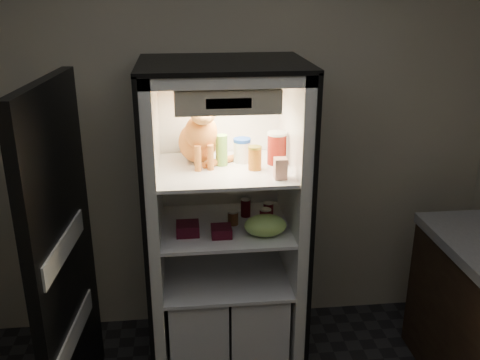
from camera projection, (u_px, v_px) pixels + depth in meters
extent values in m
plane|color=#A19A86|center=(218.00, 135.00, 3.40)|extent=(3.60, 0.00, 3.60)
cube|color=white|center=(221.00, 204.00, 3.43)|extent=(0.85, 0.06, 1.85)
cube|color=white|center=(157.00, 228.00, 3.09)|extent=(0.06, 0.70, 1.85)
cube|color=white|center=(291.00, 222.00, 3.17)|extent=(0.06, 0.70, 1.85)
cube|color=white|center=(223.00, 72.00, 2.82)|extent=(0.85, 0.70, 0.06)
cube|color=white|center=(226.00, 351.00, 3.45)|extent=(0.85, 0.70, 0.06)
cube|color=black|center=(149.00, 229.00, 3.09)|extent=(0.02, 0.72, 1.87)
cube|color=black|center=(298.00, 222.00, 3.18)|extent=(0.02, 0.72, 1.87)
cube|color=black|center=(223.00, 64.00, 2.81)|extent=(0.90, 0.72, 0.02)
cube|color=white|center=(225.00, 170.00, 2.98)|extent=(0.73, 0.62, 0.02)
cube|color=white|center=(225.00, 227.00, 3.10)|extent=(0.73, 0.62, 0.02)
cube|color=white|center=(198.00, 313.00, 3.29)|extent=(0.34, 0.58, 0.48)
cube|color=white|center=(254.00, 310.00, 3.32)|extent=(0.34, 0.58, 0.48)
cube|color=white|center=(226.00, 276.00, 3.22)|extent=(0.73, 0.62, 0.02)
cube|color=beige|center=(227.00, 100.00, 2.63)|extent=(0.52, 0.18, 0.12)
cube|color=black|center=(229.00, 103.00, 2.55)|extent=(0.22, 0.01, 0.05)
cube|color=black|center=(64.00, 263.00, 2.71)|extent=(0.14, 0.87, 1.85)
cube|color=white|center=(71.00, 332.00, 2.79)|extent=(0.12, 0.64, 0.12)
cube|color=white|center=(60.00, 247.00, 2.61)|extent=(0.12, 0.64, 0.12)
ellipsoid|color=#B14C16|center=(198.00, 142.00, 3.07)|extent=(0.26, 0.31, 0.23)
ellipsoid|color=#B14C16|center=(201.00, 132.00, 2.94)|extent=(0.20, 0.19, 0.20)
sphere|color=#BB6824|center=(203.00, 112.00, 2.83)|extent=(0.17, 0.17, 0.15)
sphere|color=#BB6824|center=(205.00, 117.00, 2.78)|extent=(0.07, 0.07, 0.06)
cone|color=#BB6824|center=(194.00, 98.00, 2.80)|extent=(0.07, 0.07, 0.07)
cone|color=#BB6824|center=(210.00, 97.00, 2.82)|extent=(0.07, 0.07, 0.07)
cylinder|color=#B14C16|center=(198.00, 158.00, 2.91)|extent=(0.04, 0.04, 0.14)
cylinder|color=#B14C16|center=(210.00, 157.00, 2.93)|extent=(0.04, 0.04, 0.14)
cylinder|color=#B14C16|center=(222.00, 161.00, 3.04)|extent=(0.24, 0.18, 0.04)
cylinder|color=green|center=(222.00, 151.00, 3.00)|extent=(0.07, 0.07, 0.16)
cylinder|color=green|center=(221.00, 136.00, 2.97)|extent=(0.07, 0.07, 0.01)
cylinder|color=white|center=(242.00, 152.00, 3.06)|extent=(0.10, 0.10, 0.12)
cylinder|color=#173FA4|center=(242.00, 140.00, 3.04)|extent=(0.10, 0.10, 0.02)
cylinder|color=maroon|center=(255.00, 159.00, 2.94)|extent=(0.07, 0.07, 0.12)
cylinder|color=#AC9E2E|center=(255.00, 148.00, 2.91)|extent=(0.08, 0.08, 0.01)
cylinder|color=maroon|center=(277.00, 149.00, 3.02)|extent=(0.11, 0.11, 0.17)
cylinder|color=white|center=(277.00, 134.00, 2.99)|extent=(0.11, 0.11, 0.01)
cube|color=white|center=(280.00, 168.00, 2.80)|extent=(0.07, 0.07, 0.11)
cylinder|color=black|center=(246.00, 208.00, 3.20)|extent=(0.06, 0.06, 0.11)
cylinder|color=#B2B2B2|center=(246.00, 199.00, 3.18)|extent=(0.06, 0.06, 0.00)
cylinder|color=black|center=(268.00, 212.00, 3.15)|extent=(0.06, 0.06, 0.11)
cylinder|color=#B2B2B2|center=(269.00, 203.00, 3.13)|extent=(0.06, 0.06, 0.00)
cylinder|color=black|center=(265.00, 220.00, 3.03)|extent=(0.07, 0.07, 0.12)
cylinder|color=#B2B2B2|center=(266.00, 210.00, 3.01)|extent=(0.07, 0.07, 0.00)
cylinder|color=#532E17|center=(233.00, 218.00, 3.10)|extent=(0.06, 0.06, 0.08)
cylinder|color=#B2B2B2|center=(233.00, 211.00, 3.08)|extent=(0.06, 0.06, 0.01)
ellipsoid|color=#91D161|center=(265.00, 225.00, 2.96)|extent=(0.24, 0.17, 0.12)
cube|color=#530D1D|center=(188.00, 229.00, 2.98)|extent=(0.13, 0.13, 0.06)
cube|color=#530D1D|center=(221.00, 231.00, 2.96)|extent=(0.11, 0.11, 0.06)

